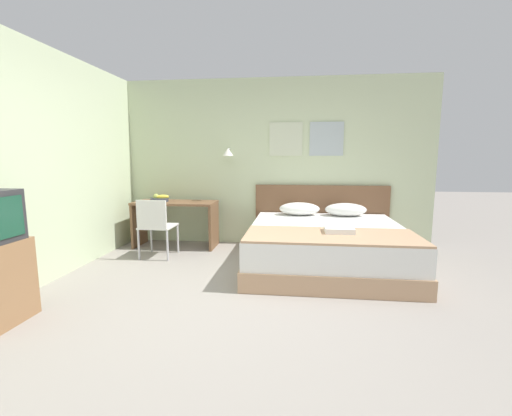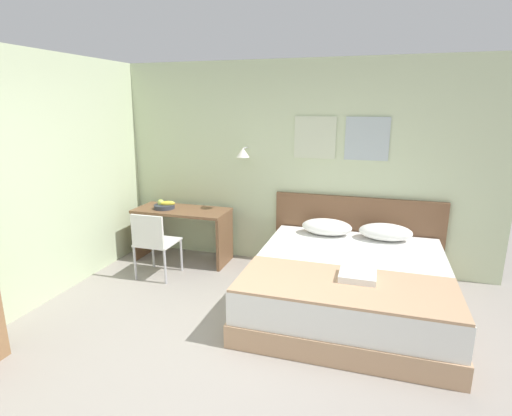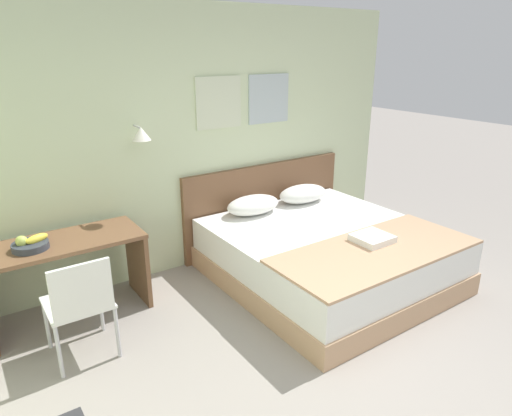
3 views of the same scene
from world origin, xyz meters
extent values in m
plane|color=gray|center=(0.00, 0.00, 0.00)|extent=(24.00, 24.00, 0.00)
cube|color=beige|center=(0.00, 2.54, 1.32)|extent=(5.29, 0.06, 2.65)
cube|color=beige|center=(0.35, 2.50, 1.70)|extent=(0.52, 0.02, 0.52)
cube|color=#A8B7BC|center=(0.98, 2.50, 1.70)|extent=(0.52, 0.02, 0.52)
cylinder|color=#B2B2B7|center=(-0.55, 2.43, 1.55)|extent=(0.02, 0.16, 0.02)
cone|color=white|center=(-0.55, 2.34, 1.50)|extent=(0.17, 0.17, 0.12)
cube|color=tan|center=(0.93, 1.40, 0.11)|extent=(1.98, 2.10, 0.22)
cube|color=white|center=(0.93, 1.40, 0.38)|extent=(1.94, 2.05, 0.32)
cube|color=brown|center=(0.93, 2.48, 0.49)|extent=(2.10, 0.06, 0.98)
ellipsoid|color=white|center=(0.58, 2.22, 0.63)|extent=(0.61, 0.37, 0.19)
ellipsoid|color=white|center=(1.27, 2.22, 0.63)|extent=(0.61, 0.37, 0.19)
cube|color=tan|center=(0.93, 0.80, 0.55)|extent=(1.92, 0.84, 0.02)
cube|color=white|center=(1.03, 0.94, 0.59)|extent=(0.33, 0.30, 0.06)
cube|color=brown|center=(-1.37, 2.16, 0.71)|extent=(1.28, 0.57, 0.03)
cube|color=brown|center=(-0.75, 2.16, 0.34)|extent=(0.04, 0.52, 0.69)
cube|color=white|center=(-1.43, 1.59, 0.44)|extent=(0.46, 0.46, 0.02)
cube|color=white|center=(-1.43, 1.38, 0.65)|extent=(0.42, 0.03, 0.39)
cylinder|color=#B7B7BC|center=(-1.63, 1.80, 0.21)|extent=(0.03, 0.03, 0.43)
cylinder|color=#B7B7BC|center=(-1.22, 1.80, 0.21)|extent=(0.03, 0.03, 0.43)
cylinder|color=#B7B7BC|center=(-1.63, 1.38, 0.21)|extent=(0.03, 0.03, 0.43)
cylinder|color=#B7B7BC|center=(-1.22, 1.38, 0.21)|extent=(0.03, 0.03, 0.43)
cylinder|color=#333842|center=(-1.61, 2.12, 0.75)|extent=(0.28, 0.28, 0.05)
ellipsoid|color=yellow|center=(-1.56, 2.13, 0.80)|extent=(0.20, 0.14, 0.07)
sphere|color=#B2C156|center=(-1.67, 2.13, 0.80)|extent=(0.09, 0.09, 0.09)
camera|label=1|loc=(0.53, -3.01, 1.41)|focal=24.00mm
camera|label=2|loc=(1.13, -2.54, 2.10)|focal=28.00mm
camera|label=3|loc=(-2.01, -1.60, 2.24)|focal=32.00mm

